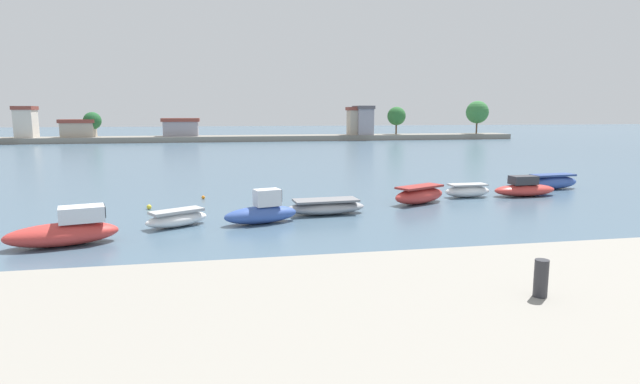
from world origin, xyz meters
name	(u,v)px	position (x,y,z in m)	size (l,w,h in m)	color
ground_plane	(232,297)	(0.00, 0.00, 0.00)	(400.00, 400.00, 0.00)	#476075
mooring_bollard	(541,278)	(5.45, -8.19, 2.99)	(0.25, 0.25, 0.69)	#2D2D33
moored_boat_1	(65,231)	(-7.25, 8.05, 0.65)	(5.07, 3.02, 1.73)	#C63833
moored_boat_2	(177,219)	(-2.62, 11.00, 0.43)	(3.56, 2.80, 0.90)	white
moored_boat_3	(262,212)	(1.85, 10.97, 0.63)	(4.31, 2.41, 1.84)	#3856A8
moored_boat_4	(326,207)	(5.72, 12.73, 0.43)	(4.84, 2.10, 0.89)	#9E9EA3
moored_boat_5	(419,195)	(12.49, 15.03, 0.57)	(4.50, 3.28, 1.18)	#C63833
moored_boat_6	(467,191)	(16.77, 16.76, 0.46)	(3.35, 1.36, 0.95)	white
moored_boat_7	(524,189)	(21.03, 16.46, 0.53)	(4.72, 1.92, 1.46)	#C63833
moored_boat_8	(552,182)	(25.11, 19.06, 0.56)	(4.48, 1.83, 1.17)	#3856A8
mooring_buoy_0	(203,197)	(-1.56, 19.46, 0.12)	(0.24, 0.24, 0.24)	orange
mooring_buoy_3	(149,207)	(-4.74, 16.26, 0.15)	(0.30, 0.30, 0.30)	yellow
distant_shoreline	(233,130)	(2.12, 90.19, 2.24)	(125.21, 6.88, 8.36)	gray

